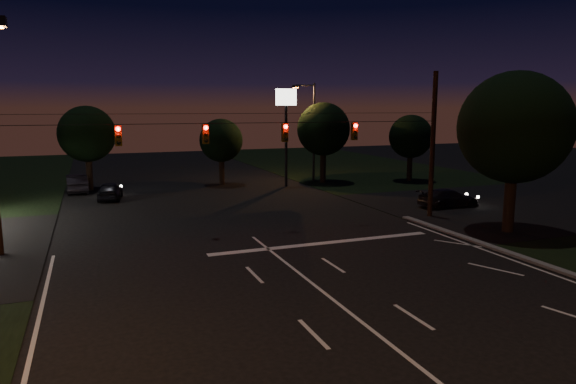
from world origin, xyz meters
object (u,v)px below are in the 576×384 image
car_oncoming_b (77,183)px  car_cross (449,198)px  car_oncoming_a (110,191)px  utility_pole_right (429,216)px  tree_right_near (513,129)px

car_oncoming_b → car_cross: (24.08, -16.09, -0.10)m
car_oncoming_b → car_oncoming_a: bearing=114.1°
utility_pole_right → car_oncoming_a: utility_pole_right is taller
car_cross → tree_right_near: bearing=168.2°
utility_pole_right → car_cross: (3.08, 2.09, 0.63)m
utility_pole_right → car_oncoming_a: 23.09m
car_oncoming_b → car_cross: car_oncoming_b is taller
car_oncoming_a → car_cross: car_oncoming_a is taller
car_oncoming_b → car_cross: bearing=142.7°
car_cross → car_oncoming_a: bearing=62.9°
tree_right_near → car_oncoming_a: tree_right_near is taller
tree_right_near → car_cross: (1.56, 6.92, -5.04)m
car_cross → car_oncoming_b: bearing=57.1°
car_oncoming_a → car_oncoming_b: bearing=-53.6°
tree_right_near → car_oncoming_b: 32.58m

